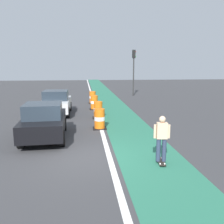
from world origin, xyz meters
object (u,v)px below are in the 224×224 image
traffic_barrel_front (99,119)px  traffic_light_corner (134,65)px  parked_sedan_second (56,103)px  traffic_barrel_back (94,103)px  parked_sedan_nearest (44,121)px  traffic_barrel_far (93,98)px  traffic_barrel_mid (98,110)px  skateboarder_on_lane (162,138)px

traffic_barrel_front → traffic_light_corner: traffic_light_corner is taller
parked_sedan_second → traffic_barrel_back: (2.72, 1.74, -0.30)m
parked_sedan_nearest → traffic_barrel_far: 11.02m
traffic_barrel_mid → traffic_light_corner: size_ratio=0.21×
skateboarder_on_lane → parked_sedan_second: (-4.55, 9.32, -0.08)m
parked_sedan_second → traffic_barrel_mid: 3.25m
skateboarder_on_lane → parked_sedan_nearest: bearing=142.3°
traffic_barrel_front → parked_sedan_nearest: bearing=-149.8°
parked_sedan_nearest → traffic_light_corner: traffic_light_corner is taller
skateboarder_on_lane → traffic_barrel_far: bearing=97.4°
traffic_barrel_mid → traffic_barrel_front: bearing=-91.9°
traffic_barrel_back → traffic_light_corner: size_ratio=0.21×
parked_sedan_second → traffic_light_corner: 12.81m
traffic_barrel_mid → traffic_light_corner: (4.70, 11.59, 2.97)m
traffic_barrel_front → traffic_light_corner: bearing=71.5°
parked_sedan_nearest → traffic_barrel_front: 3.10m
parked_sedan_second → traffic_barrel_far: (2.71, 4.85, -0.30)m
parked_sedan_nearest → traffic_barrel_far: bearing=76.1°
traffic_barrel_back → traffic_barrel_mid: bearing=-88.1°
traffic_barrel_mid → traffic_barrel_far: 6.42m
parked_sedan_nearest → traffic_barrel_far: (2.64, 10.70, -0.30)m
traffic_barrel_back → parked_sedan_second: bearing=-147.3°
traffic_barrel_back → traffic_barrel_front: bearing=-89.8°
traffic_barrel_front → traffic_barrel_back: (-0.02, 6.04, 0.00)m
traffic_light_corner → skateboarder_on_lane: bearing=-98.7°
traffic_barrel_far → traffic_light_corner: traffic_light_corner is taller
parked_sedan_second → traffic_barrel_back: 3.24m
parked_sedan_nearest → traffic_light_corner: 17.74m
traffic_barrel_far → parked_sedan_second: bearing=-119.2°
parked_sedan_nearest → traffic_barrel_mid: (2.76, 4.28, -0.30)m
traffic_barrel_mid → skateboarder_on_lane: bearing=-77.4°
parked_sedan_nearest → traffic_barrel_back: bearing=70.8°
skateboarder_on_lane → parked_sedan_second: size_ratio=0.41×
traffic_barrel_front → traffic_barrel_mid: same height
skateboarder_on_lane → traffic_light_corner: (2.97, 19.34, 2.59)m
parked_sedan_second → traffic_barrel_front: (2.73, -4.30, -0.30)m
traffic_barrel_far → traffic_light_corner: 7.67m
parked_sedan_nearest → traffic_barrel_back: size_ratio=3.83×
traffic_barrel_far → traffic_light_corner: size_ratio=0.21×
traffic_barrel_front → skateboarder_on_lane: bearing=-70.1°
skateboarder_on_lane → traffic_light_corner: bearing=81.3°
parked_sedan_nearest → parked_sedan_second: 5.85m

